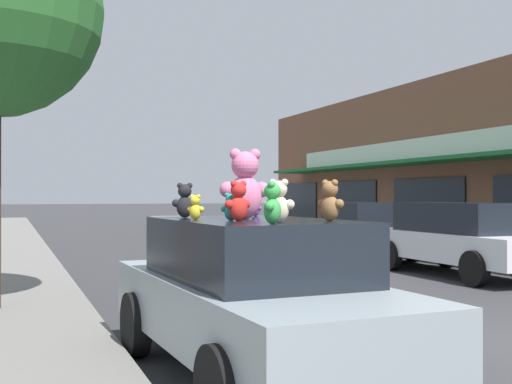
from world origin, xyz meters
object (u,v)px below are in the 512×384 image
Objects in this scene: plush_art_car at (253,295)px; parked_car_far_right at (361,229)px; teddy_bear_brown at (330,201)px; teddy_bear_red at (238,202)px; parked_car_far_center at (459,237)px; teddy_bear_cream at (279,202)px; teddy_bear_teal at (231,207)px; teddy_bear_yellow at (195,208)px; teddy_bear_purple at (255,207)px; teddy_bear_green at (272,203)px; teddy_bear_giant at (245,185)px; teddy_bear_black at (185,201)px.

plush_art_car is 1.08× the size of parked_car_far_right.
teddy_bear_red is at bearing 42.52° from teddy_bear_brown.
parked_car_far_center is at bearing -90.00° from parked_car_far_right.
teddy_bear_cream is at bearing -96.39° from plush_art_car.
teddy_bear_teal reaches higher than plush_art_car.
teddy_bear_cream reaches higher than teddy_bear_red.
plush_art_car is 11.96× the size of teddy_bear_red.
teddy_bear_cream reaches higher than teddy_bear_teal.
teddy_bear_yellow is (-0.49, 0.90, -0.06)m from teddy_bear_cream.
teddy_bear_brown is 0.09× the size of parked_car_far_right.
plush_art_car is 1.01m from teddy_bear_red.
plush_art_car is 11.63× the size of teddy_bear_brown.
teddy_bear_yellow is 0.05× the size of parked_car_far_center.
teddy_bear_green is at bearing 130.71° from teddy_bear_purple.
teddy_bear_cream is at bearing 133.46° from teddy_bear_purple.
teddy_bear_red reaches higher than teddy_bear_green.
teddy_bear_red is at bearing -140.10° from parked_car_far_center.
teddy_bear_giant is at bearing -129.73° from teddy_bear_yellow.
plush_art_car is at bearing 128.13° from teddy_bear_black.
parked_car_far_right is at bearing -83.50° from teddy_bear_yellow.
teddy_bear_red reaches higher than teddy_bear_teal.
teddy_bear_black is 1.56m from teddy_bear_cream.
teddy_bear_giant is 1.91× the size of teddy_bear_black.
teddy_bear_giant reaches higher than plush_art_car.
teddy_bear_teal is 0.69× the size of teddy_bear_cream.
teddy_bear_green is 1.45× the size of teddy_bear_yellow.
teddy_bear_brown is 9.33m from parked_car_far_center.
parked_car_far_center is (7.44, 6.06, -0.81)m from teddy_bear_teal.
teddy_bear_giant is 1.90× the size of teddy_bear_red.
teddy_bear_green reaches higher than parked_car_far_center.
teddy_bear_brown is at bearing 152.48° from teddy_bear_purple.
teddy_bear_cream is at bearing -137.35° from parked_car_far_center.
teddy_bear_green is 1.35× the size of teddy_bear_teal.
teddy_bear_purple is 1.22m from teddy_bear_yellow.
parked_car_far_center is at bearing -97.84° from teddy_bear_cream.
teddy_bear_black is (-0.48, 0.54, -0.16)m from teddy_bear_giant.
teddy_bear_green is at bearing 103.71° from teddy_bear_black.
teddy_bear_cream is (0.44, -1.50, 0.00)m from teddy_bear_black.
teddy_bear_brown is 0.92m from teddy_bear_teal.
teddy_bear_purple reaches higher than plush_art_car.
teddy_bear_cream is 1.03m from teddy_bear_yellow.
teddy_bear_yellow is at bearing -127.65° from parked_car_far_right.
teddy_bear_brown reaches higher than teddy_bear_yellow.
teddy_bear_teal is (-0.28, -0.38, -0.21)m from teddy_bear_giant.
teddy_bear_giant is 2.00× the size of teddy_bear_green.
teddy_bear_yellow is (-0.54, 0.13, 0.85)m from plush_art_car.
teddy_bear_cream is (-0.43, -1.69, 0.08)m from teddy_bear_purple.
teddy_bear_red is at bearing -144.66° from teddy_bear_green.
teddy_bear_black is 0.09× the size of parked_car_far_right.
parked_car_far_right is at bearing -112.03° from teddy_bear_teal.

